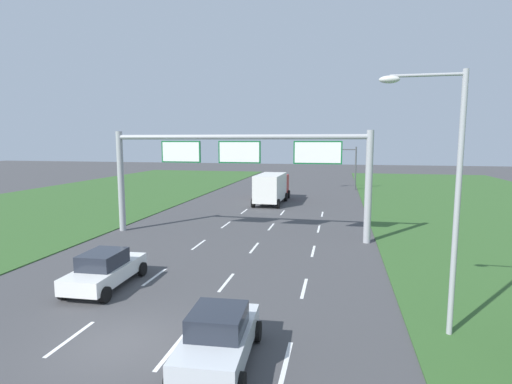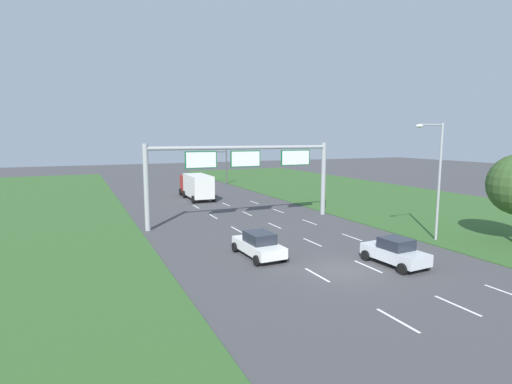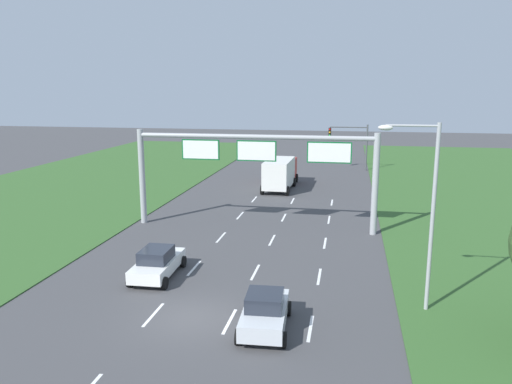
# 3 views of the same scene
# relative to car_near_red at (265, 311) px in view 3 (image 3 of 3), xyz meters

# --- Properties ---
(ground_plane) EXTENTS (200.00, 200.00, 0.00)m
(ground_plane) POSITION_rel_car_near_red_xyz_m (-3.37, 0.41, -0.80)
(ground_plane) COLOR #424244
(lane_dashes_inner_left) EXTENTS (0.14, 44.40, 0.01)m
(lane_dashes_inner_left) POSITION_rel_car_near_red_xyz_m (-5.12, 3.41, -0.79)
(lane_dashes_inner_left) COLOR white
(lane_dashes_inner_left) RESTS_ON ground_plane
(lane_dashes_inner_right) EXTENTS (0.14, 44.40, 0.01)m
(lane_dashes_inner_right) POSITION_rel_car_near_red_xyz_m (-1.62, 3.41, -0.79)
(lane_dashes_inner_right) COLOR white
(lane_dashes_inner_right) RESTS_ON ground_plane
(lane_dashes_slip) EXTENTS (0.14, 44.40, 0.01)m
(lane_dashes_slip) POSITION_rel_car_near_red_xyz_m (1.88, 3.41, -0.79)
(lane_dashes_slip) COLOR white
(lane_dashes_slip) RESTS_ON ground_plane
(car_near_red) EXTENTS (2.21, 4.05, 1.63)m
(car_near_red) POSITION_rel_car_near_red_xyz_m (0.00, 0.00, 0.00)
(car_near_red) COLOR silver
(car_near_red) RESTS_ON ground_plane
(car_lead_silver) EXTENTS (2.17, 4.37, 1.61)m
(car_lead_silver) POSITION_rel_car_near_red_xyz_m (-6.63, 4.78, -0.00)
(car_lead_silver) COLOR white
(car_lead_silver) RESTS_ON ground_plane
(box_truck) EXTENTS (2.84, 8.18, 3.03)m
(box_truck) POSITION_rel_car_near_red_xyz_m (-3.48, 29.87, 0.87)
(box_truck) COLOR #B21E19
(box_truck) RESTS_ON ground_plane
(sign_gantry) EXTENTS (17.24, 0.44, 7.00)m
(sign_gantry) POSITION_rel_car_near_red_xyz_m (-3.19, 15.04, 4.15)
(sign_gantry) COLOR #9EA0A5
(sign_gantry) RESTS_ON ground_plane
(traffic_light_mast) EXTENTS (4.76, 0.49, 5.60)m
(traffic_light_mast) POSITION_rel_car_near_red_xyz_m (3.35, 42.96, 3.07)
(traffic_light_mast) COLOR #47494F
(traffic_light_mast) RESTS_ON ground_plane
(street_lamp) EXTENTS (2.61, 0.32, 8.50)m
(street_lamp) POSITION_rel_car_near_red_xyz_m (6.52, 3.14, 4.28)
(street_lamp) COLOR #9EA0A5
(street_lamp) RESTS_ON ground_plane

